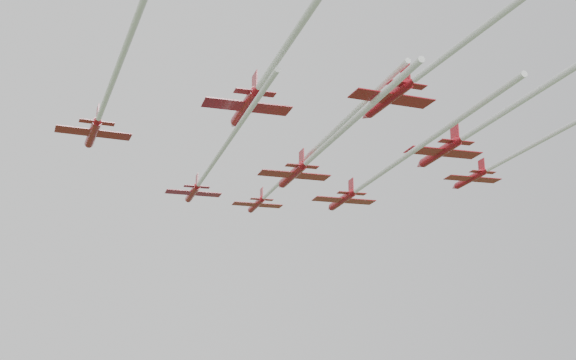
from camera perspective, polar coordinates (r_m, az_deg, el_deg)
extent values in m
cylinder|color=#B4121F|center=(121.72, -2.52, -1.95)|extent=(1.69, 8.10, 1.04)
cone|color=#B4121F|center=(126.32, -3.06, -2.46)|extent=(1.18, 1.78, 1.04)
cone|color=#B4121F|center=(117.41, -1.98, -1.43)|extent=(1.03, 1.21, 0.95)
ellipsoid|color=black|center=(123.59, -2.73, -1.98)|extent=(0.47, 0.93, 0.30)
cube|color=#B4121F|center=(120.95, -2.43, -1.98)|extent=(8.49, 3.13, 0.09)
cube|color=#B4121F|center=(118.25, -2.09, -1.54)|extent=(3.86, 1.44, 0.08)
cube|color=#B4121F|center=(118.69, -2.10, -1.07)|extent=(0.23, 1.70, 1.89)
cylinder|color=white|center=(92.34, 2.29, 2.60)|extent=(4.91, 53.31, 0.57)
cylinder|color=#B4121F|center=(106.73, -7.55, -1.02)|extent=(1.69, 7.82, 1.00)
cone|color=#B4121F|center=(111.23, -7.96, -1.61)|extent=(1.15, 1.73, 1.00)
cone|color=#B4121F|center=(102.51, -7.13, -0.41)|extent=(1.01, 1.17, 0.91)
ellipsoid|color=black|center=(108.57, -7.70, -1.07)|extent=(0.46, 0.90, 0.29)
cube|color=#B4121F|center=(105.98, -7.49, -1.04)|extent=(8.21, 3.08, 0.09)
cube|color=#B4121F|center=(103.34, -7.22, -0.53)|extent=(3.73, 1.42, 0.07)
cube|color=#B4121F|center=(103.78, -7.22, -0.02)|extent=(0.24, 1.64, 1.83)
cylinder|color=white|center=(83.20, -4.66, 3.18)|extent=(4.10, 39.99, 0.55)
cylinder|color=#B4121F|center=(112.66, 4.28, -1.59)|extent=(1.86, 9.38, 1.21)
cone|color=#B4121F|center=(117.81, 3.34, -2.25)|extent=(1.34, 2.05, 1.21)
cone|color=#B4121F|center=(107.85, 5.25, -0.92)|extent=(1.19, 1.39, 1.10)
ellipsoid|color=black|center=(114.76, 3.90, -1.64)|extent=(0.53, 1.07, 0.35)
cube|color=#B4121F|center=(111.79, 4.44, -1.62)|extent=(9.82, 3.52, 0.11)
cube|color=#B4121F|center=(108.79, 5.05, -1.06)|extent=(4.47, 1.62, 0.09)
cube|color=#B4121F|center=(109.30, 5.00, -0.47)|extent=(0.25, 1.98, 2.19)
cylinder|color=white|center=(88.28, 10.43, 2.66)|extent=(3.72, 43.35, 0.66)
cylinder|color=#B4121F|center=(92.69, -15.16, 3.60)|extent=(2.56, 8.83, 1.13)
cone|color=#B4121F|center=(97.71, -15.52, 2.62)|extent=(1.42, 2.02, 1.13)
cone|color=#B4121F|center=(88.00, -14.78, 4.63)|extent=(1.22, 1.39, 1.03)
ellipsoid|color=black|center=(94.77, -15.29, 3.44)|extent=(0.59, 1.04, 0.33)
cube|color=#B4121F|center=(91.83, -15.11, 3.61)|extent=(9.39, 4.13, 0.10)
cube|color=#B4121F|center=(88.91, -14.86, 4.42)|extent=(4.27, 1.90, 0.08)
cube|color=#B4121F|center=(89.50, -14.83, 5.06)|extent=(0.41, 1.85, 2.06)
cylinder|color=white|center=(67.69, -12.46, 10.84)|extent=(7.69, 42.74, 0.62)
cylinder|color=#B4121F|center=(96.74, 0.35, 0.40)|extent=(2.01, 9.22, 1.18)
cone|color=#B4121F|center=(101.84, -0.58, -0.44)|extent=(1.35, 2.04, 1.18)
cone|color=#B4121F|center=(91.99, 1.32, 1.27)|extent=(1.19, 1.38, 1.08)
ellipsoid|color=black|center=(98.83, -0.03, 0.31)|extent=(0.54, 1.06, 0.34)
cube|color=#B4121F|center=(95.88, 0.50, 0.39)|extent=(9.68, 3.65, 0.11)
cube|color=#B4121F|center=(92.91, 1.12, 1.10)|extent=(4.40, 1.68, 0.09)
cube|color=#B4121F|center=(93.46, 1.07, 1.75)|extent=(0.28, 1.94, 2.15)
cylinder|color=white|center=(77.39, 5.15, 4.67)|extent=(3.52, 31.60, 0.65)
cylinder|color=#B4121F|center=(110.79, 14.19, 0.09)|extent=(1.47, 8.08, 1.04)
cone|color=#B4121F|center=(114.89, 13.03, -0.56)|extent=(1.13, 1.76, 1.04)
cone|color=#B4121F|center=(106.98, 15.36, 0.74)|extent=(1.01, 1.18, 0.95)
ellipsoid|color=black|center=(112.47, 13.72, 0.01)|extent=(0.45, 0.92, 0.30)
cube|color=#B4121F|center=(110.09, 14.39, 0.07)|extent=(8.44, 2.91, 0.09)
cube|color=#B4121F|center=(107.72, 15.13, 0.61)|extent=(3.84, 1.34, 0.08)
cube|color=#B4121F|center=(108.16, 15.04, 1.11)|extent=(0.19, 1.70, 1.89)
cylinder|color=#B4121F|center=(80.73, -3.40, 5.77)|extent=(2.07, 9.50, 1.22)
cone|color=#B4121F|center=(85.93, -4.31, 4.41)|extent=(1.39, 2.10, 1.22)
cone|color=#B4121F|center=(75.90, -2.43, 7.21)|extent=(1.22, 1.43, 1.11)
ellipsoid|color=black|center=(82.90, -3.76, 5.51)|extent=(0.56, 1.09, 0.35)
cube|color=#B4121F|center=(79.83, -3.26, 5.81)|extent=(9.98, 3.75, 0.11)
cube|color=#B4121F|center=(76.84, -2.63, 6.91)|extent=(4.54, 1.73, 0.09)
cube|color=#B4121F|center=(77.52, -2.66, 7.68)|extent=(0.29, 2.00, 2.22)
cylinder|color=#B4121F|center=(93.69, 11.89, 2.14)|extent=(1.87, 9.36, 1.20)
cone|color=#B4121F|center=(98.46, 10.39, 1.17)|extent=(1.34, 2.05, 1.20)
cone|color=#B4121F|center=(89.30, 13.46, 3.14)|extent=(1.19, 1.39, 1.09)
ellipsoid|color=black|center=(95.66, 11.28, 2.00)|extent=(0.53, 1.07, 0.35)
cube|color=#B4121F|center=(92.88, 12.15, 2.13)|extent=(9.80, 3.53, 0.11)
cube|color=#B4121F|center=(90.15, 13.14, 2.93)|extent=(4.46, 1.63, 0.09)
cube|color=#B4121F|center=(90.72, 13.03, 3.61)|extent=(0.25, 1.97, 2.19)
cylinder|color=#B4121F|center=(73.28, 7.91, 6.35)|extent=(2.29, 8.33, 1.07)
cone|color=#B4121F|center=(77.39, 6.17, 5.05)|extent=(1.32, 1.89, 1.07)
cone|color=#B4121F|center=(69.51, 9.75, 7.70)|extent=(1.13, 1.30, 0.97)
ellipsoid|color=black|center=(75.00, 7.20, 6.10)|extent=(0.54, 0.97, 0.31)
cube|color=#B4121F|center=(72.55, 8.21, 6.38)|extent=(8.83, 3.77, 0.10)
cube|color=#B4121F|center=(70.24, 9.38, 7.42)|extent=(4.02, 1.73, 0.08)
cube|color=#B4121F|center=(70.82, 9.26, 8.16)|extent=(0.36, 1.74, 1.94)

